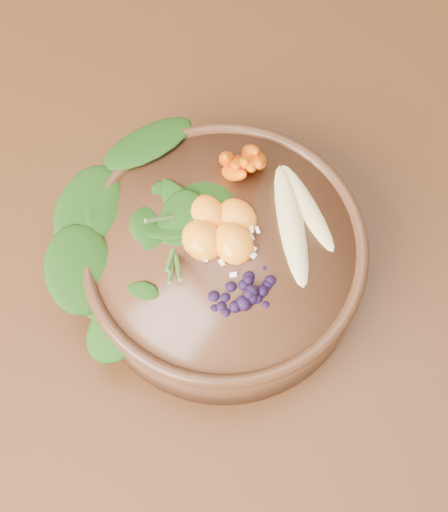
{
  "coord_description": "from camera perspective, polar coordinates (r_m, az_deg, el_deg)",
  "views": [
    {
      "loc": [
        -0.41,
        -0.31,
        1.39
      ],
      "look_at": [
        -0.27,
        -0.09,
        0.79
      ],
      "focal_mm": 50.0,
      "sensor_mm": 36.0,
      "label": 1
    }
  ],
  "objects": [
    {
      "name": "blueberry_pile",
      "position": [
        0.6,
        2.01,
        -2.67
      ],
      "size": [
        0.13,
        0.11,
        0.04
      ],
      "primitive_type": null,
      "rotation": [
        0.0,
        0.0,
        -0.19
      ],
      "color": "black",
      "rests_on": "stoneware_bowl"
    },
    {
      "name": "banana_halves",
      "position": [
        0.64,
        6.14,
        3.72
      ],
      "size": [
        0.08,
        0.14,
        0.02
      ],
      "rotation": [
        0.0,
        0.0,
        -0.19
      ],
      "color": "#E0CC84",
      "rests_on": "stoneware_bowl"
    },
    {
      "name": "carrot_cluster",
      "position": [
        0.64,
        1.74,
        8.81
      ],
      "size": [
        0.06,
        0.06,
        0.07
      ],
      "primitive_type": null,
      "rotation": [
        0.0,
        0.0,
        -0.19
      ],
      "color": "#DB5A01",
      "rests_on": "stoneware_bowl"
    },
    {
      "name": "coconut_flakes",
      "position": [
        0.62,
        0.72,
        -0.31
      ],
      "size": [
        0.09,
        0.08,
        0.01
      ],
      "primitive_type": null,
      "rotation": [
        0.0,
        0.0,
        -0.19
      ],
      "color": "white",
      "rests_on": "stoneware_bowl"
    },
    {
      "name": "ground",
      "position": [
        1.48,
        7.2,
        -4.78
      ],
      "size": [
        4.0,
        4.0,
        0.0
      ],
      "primitive_type": "plane",
      "color": "#381E0F",
      "rests_on": "ground"
    },
    {
      "name": "kale_heap",
      "position": [
        0.63,
        -5.07,
        4.58
      ],
      "size": [
        0.19,
        0.18,
        0.04
      ],
      "primitive_type": null,
      "rotation": [
        0.0,
        0.0,
        -0.19
      ],
      "color": "#1A400D",
      "rests_on": "stoneware_bowl"
    },
    {
      "name": "dining_table",
      "position": [
        0.89,
        12.09,
        9.02
      ],
      "size": [
        1.6,
        0.9,
        0.75
      ],
      "color": "#331C0C",
      "rests_on": "ground"
    },
    {
      "name": "stoneware_bowl",
      "position": [
        0.66,
        0.0,
        -0.35
      ],
      "size": [
        0.3,
        0.3,
        0.07
      ],
      "primitive_type": "cylinder",
      "rotation": [
        0.0,
        0.0,
        -0.19
      ],
      "color": "#4C2A17",
      "rests_on": "dining_table"
    },
    {
      "name": "mandarin_cluster",
      "position": [
        0.62,
        -0.36,
        2.72
      ],
      "size": [
        0.09,
        0.09,
        0.03
      ],
      "primitive_type": null,
      "rotation": [
        0.0,
        0.0,
        -0.19
      ],
      "color": "orange",
      "rests_on": "stoneware_bowl"
    }
  ]
}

